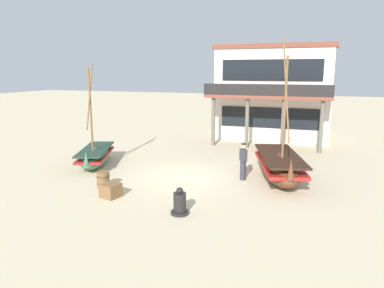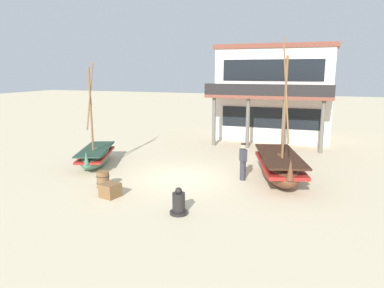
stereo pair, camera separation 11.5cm
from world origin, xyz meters
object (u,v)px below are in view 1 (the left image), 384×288
at_px(fishing_boat_near_left, 95,156).
at_px(harbor_building_main, 274,92).
at_px(wooden_barrel, 103,180).
at_px(cargo_crate, 111,190).
at_px(fisherman_by_hull, 243,162).
at_px(capstan_winch, 180,204).
at_px(fishing_boat_centre_large, 279,166).

xyz_separation_m(fishing_boat_near_left, harbor_building_main, (7.66, 11.47, 2.78)).
relative_size(wooden_barrel, cargo_crate, 1.07).
xyz_separation_m(fisherman_by_hull, capstan_winch, (-1.27, -4.55, -0.46)).
xyz_separation_m(fishing_boat_near_left, capstan_winch, (6.43, -4.45, -0.14)).
relative_size(fishing_boat_near_left, fisherman_by_hull, 3.11).
bearing_deg(fishing_boat_centre_large, capstan_winch, -119.20).
bearing_deg(fishing_boat_centre_large, wooden_barrel, -153.02).
relative_size(capstan_winch, harbor_building_main, 0.12).
relative_size(fisherman_by_hull, capstan_winch, 1.77).
height_order(fisherman_by_hull, harbor_building_main, harbor_building_main).
distance_m(wooden_barrel, harbor_building_main, 15.62).
relative_size(fisherman_by_hull, wooden_barrel, 2.41).
relative_size(fishing_boat_near_left, capstan_winch, 5.50).
bearing_deg(wooden_barrel, capstan_winch, -20.67).
relative_size(fishing_boat_centre_large, cargo_crate, 9.67).
height_order(wooden_barrel, harbor_building_main, harbor_building_main).
bearing_deg(wooden_barrel, harbor_building_main, 69.84).
height_order(fishing_boat_near_left, cargo_crate, fishing_boat_near_left).
bearing_deg(fishing_boat_near_left, fishing_boat_centre_large, 3.51).
bearing_deg(capstan_winch, fisherman_by_hull, 74.43).
distance_m(wooden_barrel, cargo_crate, 1.27).
distance_m(capstan_winch, harbor_building_main, 16.24).
relative_size(fisherman_by_hull, cargo_crate, 2.59).
bearing_deg(cargo_crate, fishing_boat_near_left, 130.89).
xyz_separation_m(fishing_boat_near_left, fishing_boat_centre_large, (9.24, 0.57, 0.15)).
xyz_separation_m(fishing_boat_near_left, fisherman_by_hull, (7.70, 0.10, 0.31)).
bearing_deg(fisherman_by_hull, fishing_boat_centre_large, 16.83).
bearing_deg(capstan_winch, harbor_building_main, 85.57).
height_order(fishing_boat_near_left, fisherman_by_hull, fishing_boat_near_left).
height_order(fishing_boat_near_left, harbor_building_main, harbor_building_main).
relative_size(capstan_winch, wooden_barrel, 1.36).
relative_size(fishing_boat_centre_large, capstan_winch, 6.60).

